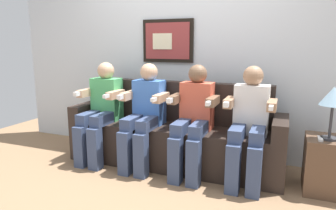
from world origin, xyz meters
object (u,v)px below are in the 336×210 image
at_px(spare_remote_on_table, 320,139).
at_px(couch, 174,137).
at_px(person_left_center, 145,112).
at_px(side_table_right, 328,165).
at_px(person_leftmost, 101,108).
at_px(table_lamp, 333,99).
at_px(person_rightmost, 249,121).
at_px(person_right_center, 194,116).

bearing_deg(spare_remote_on_table, couch, 172.36).
bearing_deg(person_left_center, side_table_right, 1.98).
distance_m(side_table_right, spare_remote_on_table, 0.29).
relative_size(person_left_center, spare_remote_on_table, 8.54).
xyz_separation_m(person_leftmost, side_table_right, (2.32, 0.06, -0.36)).
xyz_separation_m(side_table_right, table_lamp, (-0.02, -0.04, 0.61)).
relative_size(person_left_center, person_rightmost, 1.00).
height_order(side_table_right, spare_remote_on_table, spare_remote_on_table).
distance_m(person_leftmost, side_table_right, 2.35).
bearing_deg(side_table_right, person_left_center, -178.02).
xyz_separation_m(person_leftmost, person_right_center, (1.08, 0.00, 0.00)).
bearing_deg(person_rightmost, person_right_center, 180.00).
bearing_deg(person_leftmost, couch, 11.71).
bearing_deg(table_lamp, person_leftmost, -179.58).
relative_size(side_table_right, spare_remote_on_table, 3.85).
relative_size(person_left_center, table_lamp, 2.41).
relative_size(person_leftmost, table_lamp, 2.41).
relative_size(person_right_center, table_lamp, 2.41).
height_order(person_left_center, spare_remote_on_table, person_left_center).
distance_m(person_right_center, spare_remote_on_table, 1.15).
distance_m(person_leftmost, person_left_center, 0.54).
distance_m(person_right_center, table_lamp, 1.24).
height_order(person_rightmost, table_lamp, person_rightmost).
distance_m(person_left_center, table_lamp, 1.77).
xyz_separation_m(person_leftmost, spare_remote_on_table, (2.23, -0.02, -0.10)).
height_order(couch, person_left_center, person_left_center).
xyz_separation_m(person_right_center, person_rightmost, (0.54, 0.00, 0.00)).
bearing_deg(person_rightmost, side_table_right, 5.06).
relative_size(person_leftmost, person_left_center, 1.00).
bearing_deg(person_leftmost, person_rightmost, 0.00).
bearing_deg(side_table_right, person_leftmost, -178.48).
bearing_deg(person_left_center, spare_remote_on_table, -0.71).
height_order(person_leftmost, table_lamp, person_leftmost).
distance_m(couch, side_table_right, 1.51).
bearing_deg(person_left_center, person_right_center, 0.00).
xyz_separation_m(person_leftmost, person_rightmost, (1.63, 0.00, 0.00)).
bearing_deg(spare_remote_on_table, person_left_center, 179.29).
bearing_deg(spare_remote_on_table, person_right_center, 178.95).
height_order(couch, person_rightmost, person_rightmost).
height_order(person_left_center, person_rightmost, same).
bearing_deg(spare_remote_on_table, table_lamp, 27.69).
bearing_deg(spare_remote_on_table, person_leftmost, 179.46).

